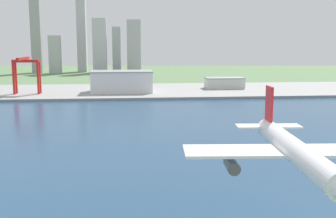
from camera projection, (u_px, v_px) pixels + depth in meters
ground_plane at (136, 125)px, 272.45m from camera, size 2400.00×2400.00×0.00m
water_bay at (139, 148)px, 213.47m from camera, size 840.00×360.00×0.15m
industrial_pier at (133, 91)px, 458.98m from camera, size 840.00×140.00×2.50m
airplane_landing at (295, 152)px, 71.01m from camera, size 38.42×42.23×13.37m
port_crane_red at (26, 67)px, 415.96m from camera, size 26.42×44.68×37.57m
warehouse_main at (122, 81)px, 437.66m from camera, size 64.71×37.10×22.33m
warehouse_annex at (224, 83)px, 472.50m from camera, size 43.87×23.36×12.41m
distant_skyline at (89, 43)px, 760.64m from camera, size 197.33×57.48×135.29m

